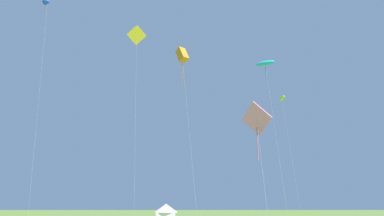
# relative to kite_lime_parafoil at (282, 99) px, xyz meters

# --- Properties ---
(kite_lime_parafoil) EXTENTS (1.95, 2.36, 18.21)m
(kite_lime_parafoil) POSITION_rel_kite_lime_parafoil_xyz_m (0.00, 0.00, 0.00)
(kite_lime_parafoil) COLOR #99DB2D
(kite_lime_parafoil) RESTS_ON ground
(kite_blue_delta) EXTENTS (2.30, 3.38, 37.90)m
(kite_blue_delta) POSITION_rel_kite_lime_parafoil_xyz_m (-38.97, 6.49, 19.18)
(kite_blue_delta) COLOR blue
(kite_blue_delta) RESTS_ON ground
(kite_pink_diamond) EXTENTS (2.20, 2.90, 10.63)m
(kite_pink_diamond) POSITION_rel_kite_lime_parafoil_xyz_m (-9.03, -23.75, -8.70)
(kite_pink_diamond) COLOR pink
(kite_pink_diamond) RESTS_ON ground
(kite_orange_box) EXTENTS (2.71, 2.29, 21.31)m
(kite_orange_box) POSITION_rel_kite_lime_parafoil_xyz_m (-15.27, -10.66, 2.44)
(kite_orange_box) COLOR orange
(kite_orange_box) RESTS_ON ground
(kite_cyan_parafoil) EXTENTS (2.91, 3.37, 22.10)m
(kite_cyan_parafoil) POSITION_rel_kite_lime_parafoil_xyz_m (-3.41, -4.63, 3.86)
(kite_cyan_parafoil) COLOR #1EB7CC
(kite_cyan_parafoil) RESTS_ON ground
(kite_yellow_diamond) EXTENTS (3.04, 1.35, 28.70)m
(kite_yellow_diamond) POSITION_rel_kite_lime_parafoil_xyz_m (-22.15, -1.26, 9.27)
(kite_yellow_diamond) COLOR yellow
(kite_yellow_diamond) RESTS_ON ground
(festival_tent_center) EXTENTS (3.61, 3.61, 2.35)m
(festival_tent_center) POSITION_rel_kite_lime_parafoil_xyz_m (-17.46, 5.24, -16.49)
(festival_tent_center) COLOR white
(festival_tent_center) RESTS_ON ground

